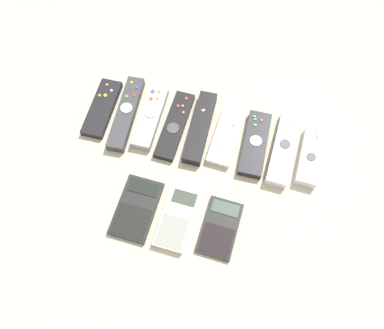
# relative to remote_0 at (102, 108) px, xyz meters

# --- Properties ---
(ground_plane) EXTENTS (3.00, 3.00, 0.00)m
(ground_plane) POSITION_rel_remote_0_xyz_m (0.26, -0.13, -0.01)
(ground_plane) COLOR #B2A88E
(remote_0) EXTENTS (0.06, 0.17, 0.02)m
(remote_0) POSITION_rel_remote_0_xyz_m (0.00, 0.00, 0.00)
(remote_0) COLOR black
(remote_0) RESTS_ON ground_plane
(remote_1) EXTENTS (0.06, 0.21, 0.03)m
(remote_1) POSITION_rel_remote_0_xyz_m (0.07, -0.00, 0.00)
(remote_1) COLOR #333338
(remote_1) RESTS_ON ground_plane
(remote_2) EXTENTS (0.05, 0.18, 0.02)m
(remote_2) POSITION_rel_remote_0_xyz_m (0.13, 0.00, 0.00)
(remote_2) COLOR gray
(remote_2) RESTS_ON ground_plane
(remote_3) EXTENTS (0.05, 0.19, 0.02)m
(remote_3) POSITION_rel_remote_0_xyz_m (0.19, -0.00, -0.00)
(remote_3) COLOR black
(remote_3) RESTS_ON ground_plane
(remote_4) EXTENTS (0.05, 0.20, 0.03)m
(remote_4) POSITION_rel_remote_0_xyz_m (0.26, 0.01, 0.00)
(remote_4) COLOR black
(remote_4) RESTS_ON ground_plane
(remote_5) EXTENTS (0.06, 0.16, 0.02)m
(remote_5) POSITION_rel_remote_0_xyz_m (0.32, -0.00, -0.00)
(remote_5) COLOR #B7B7BC
(remote_5) RESTS_ON ground_plane
(remote_6) EXTENTS (0.06, 0.17, 0.02)m
(remote_6) POSITION_rel_remote_0_xyz_m (0.39, -0.00, 0.00)
(remote_6) COLOR black
(remote_6) RESTS_ON ground_plane
(remote_7) EXTENTS (0.06, 0.20, 0.03)m
(remote_7) POSITION_rel_remote_0_xyz_m (0.46, 0.00, 0.00)
(remote_7) COLOR silver
(remote_7) RESTS_ON ground_plane
(remote_8) EXTENTS (0.05, 0.15, 0.03)m
(remote_8) POSITION_rel_remote_0_xyz_m (0.53, -0.00, 0.00)
(remote_8) COLOR silver
(remote_8) RESTS_ON ground_plane
(calculator_0) EXTENTS (0.09, 0.15, 0.01)m
(calculator_0) POSITION_rel_remote_0_xyz_m (0.17, -0.23, -0.00)
(calculator_0) COLOR black
(calculator_0) RESTS_ON ground_plane
(calculator_1) EXTENTS (0.07, 0.14, 0.02)m
(calculator_1) POSITION_rel_remote_0_xyz_m (0.27, -0.23, -0.00)
(calculator_1) COLOR beige
(calculator_1) RESTS_ON ground_plane
(calculator_2) EXTENTS (0.08, 0.13, 0.01)m
(calculator_2) POSITION_rel_remote_0_xyz_m (0.36, -0.22, -0.00)
(calculator_2) COLOR black
(calculator_2) RESTS_ON ground_plane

